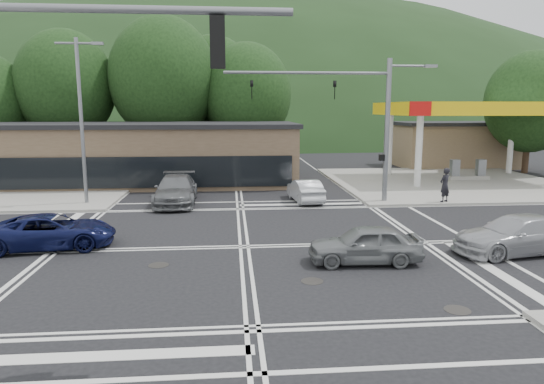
{
  "coord_description": "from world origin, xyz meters",
  "views": [
    {
      "loc": [
        -0.47,
        -18.23,
        5.31
      ],
      "look_at": [
        1.46,
        4.33,
        1.4
      ],
      "focal_mm": 32.0,
      "sensor_mm": 36.0,
      "label": 1
    }
  ],
  "objects": [
    {
      "name": "tree_n_e",
      "position": [
        -2.0,
        28.0,
        7.14
      ],
      "size": [
        8.4,
        8.4,
        11.98
      ],
      "color": "#382619",
      "rests_on": "ground"
    },
    {
      "name": "gas_station_canopy",
      "position": [
        16.99,
        15.99,
        5.04
      ],
      "size": [
        12.32,
        8.34,
        5.75
      ],
      "color": "silver",
      "rests_on": "ground"
    },
    {
      "name": "signal_mast_ne",
      "position": [
        6.95,
        8.2,
        5.07
      ],
      "size": [
        11.65,
        0.3,
        8.0
      ],
      "color": "slate",
      "rests_on": "ground"
    },
    {
      "name": "streetlight_nw",
      "position": [
        -8.44,
        9.0,
        5.05
      ],
      "size": [
        2.5,
        0.25,
        9.0
      ],
      "color": "slate",
      "rests_on": "ground"
    },
    {
      "name": "tree_n_c",
      "position": [
        1.0,
        24.0,
        6.49
      ],
      "size": [
        7.6,
        7.6,
        10.87
      ],
      "color": "#382619",
      "rests_on": "ground"
    },
    {
      "name": "sidewalk_ne",
      "position": [
        15.0,
        15.0,
        0.07
      ],
      "size": [
        16.0,
        16.0,
        0.15
      ],
      "primitive_type": "cube",
      "color": "gray",
      "rests_on": "ground"
    },
    {
      "name": "pedestrian",
      "position": [
        11.4,
        7.5,
        1.11
      ],
      "size": [
        0.83,
        0.76,
        1.91
      ],
      "primitive_type": "imported",
      "rotation": [
        0.0,
        0.0,
        3.69
      ],
      "color": "black",
      "rests_on": "sidewalk_ne"
    },
    {
      "name": "car_silver_east",
      "position": [
        10.05,
        -1.69,
        0.7
      ],
      "size": [
        5.06,
        2.64,
        1.4
      ],
      "primitive_type": "imported",
      "rotation": [
        0.0,
        0.0,
        -1.43
      ],
      "color": "#A1A2A7",
      "rests_on": "ground"
    },
    {
      "name": "tree_n_b",
      "position": [
        -6.0,
        24.0,
        7.79
      ],
      "size": [
        9.0,
        9.0,
        12.98
      ],
      "color": "#382619",
      "rests_on": "ground"
    },
    {
      "name": "car_blue_west",
      "position": [
        -7.4,
        0.5,
        0.66
      ],
      "size": [
        4.95,
        2.74,
        1.31
      ],
      "primitive_type": "imported",
      "rotation": [
        0.0,
        0.0,
        1.69
      ],
      "color": "#0E123E",
      "rests_on": "ground"
    },
    {
      "name": "car_queue_a",
      "position": [
        3.78,
        9.0,
        0.65
      ],
      "size": [
        1.74,
        4.06,
        1.3
      ],
      "primitive_type": "imported",
      "rotation": [
        0.0,
        0.0,
        3.24
      ],
      "color": "#B2B5B9",
      "rests_on": "ground"
    },
    {
      "name": "commercial_row",
      "position": [
        -8.0,
        17.0,
        2.0
      ],
      "size": [
        24.0,
        8.0,
        4.0
      ],
      "primitive_type": "cube",
      "color": "brown",
      "rests_on": "ground"
    },
    {
      "name": "convenience_store",
      "position": [
        20.0,
        25.0,
        1.9
      ],
      "size": [
        10.0,
        6.0,
        3.8
      ],
      "primitive_type": "cube",
      "color": "#846B4F",
      "rests_on": "ground"
    },
    {
      "name": "tree_n_a",
      "position": [
        -14.0,
        24.0,
        7.14
      ],
      "size": [
        8.0,
        8.0,
        11.75
      ],
      "color": "#382619",
      "rests_on": "ground"
    },
    {
      "name": "hill_north",
      "position": [
        0.0,
        90.0,
        0.0
      ],
      "size": [
        252.0,
        126.0,
        140.0
      ],
      "primitive_type": "ellipsoid",
      "color": "#1B3216",
      "rests_on": "ground"
    },
    {
      "name": "car_queue_b",
      "position": [
        2.37,
        18.18,
        0.77
      ],
      "size": [
        2.09,
        4.63,
        1.55
      ],
      "primitive_type": "imported",
      "rotation": [
        0.0,
        0.0,
        3.2
      ],
      "color": "silver",
      "rests_on": "ground"
    },
    {
      "name": "ground",
      "position": [
        0.0,
        0.0,
        0.0
      ],
      "size": [
        120.0,
        120.0,
        0.0
      ],
      "primitive_type": "plane",
      "color": "black",
      "rests_on": "ground"
    },
    {
      "name": "car_northbound",
      "position": [
        -3.58,
        9.0,
        0.8
      ],
      "size": [
        2.36,
        5.55,
        1.6
      ],
      "primitive_type": "imported",
      "rotation": [
        0.0,
        0.0,
        0.02
      ],
      "color": "#5D5F62",
      "rests_on": "ground"
    },
    {
      "name": "tree_ne",
      "position": [
        24.0,
        20.0,
        5.84
      ],
      "size": [
        7.2,
        7.2,
        9.99
      ],
      "color": "#382619",
      "rests_on": "ground"
    },
    {
      "name": "sidewalk_nw",
      "position": [
        -15.0,
        15.0,
        0.07
      ],
      "size": [
        16.0,
        16.0,
        0.15
      ],
      "primitive_type": "cube",
      "color": "gray",
      "rests_on": "ground"
    },
    {
      "name": "car_grey_center",
      "position": [
        4.12,
        -2.33,
        0.66
      ],
      "size": [
        3.97,
        1.74,
        1.33
      ],
      "primitive_type": "imported",
      "rotation": [
        0.0,
        0.0,
        -1.62
      ],
      "color": "slate",
      "rests_on": "ground"
    }
  ]
}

